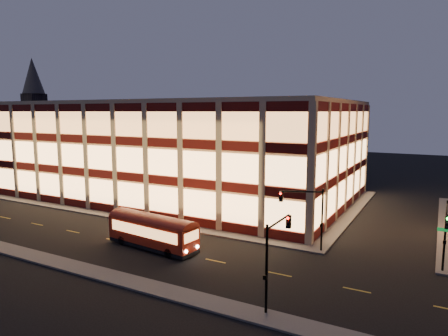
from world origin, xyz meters
The scene contains 12 objects.
ground centered at (0.00, 0.00, 0.00)m, with size 200.00×200.00×0.00m, color black.
sidewalk_office_south centered at (-3.00, 1.00, 0.07)m, with size 54.00×2.00×0.15m, color #514F4C.
sidewalk_office_east centered at (23.00, 17.00, 0.07)m, with size 2.00×30.00×0.15m, color #514F4C.
sidewalk_tower_west centered at (34.00, 17.00, 0.07)m, with size 2.00×30.00×0.15m, color #514F4C.
sidewalk_near centered at (0.00, -13.00, 0.07)m, with size 100.00×2.00×0.15m, color #514F4C.
office_building centered at (-2.91, 16.91, 7.25)m, with size 50.45×30.45×14.50m.
church_tower centered at (-70.00, 40.00, 9.00)m, with size 5.00×5.00×18.00m, color #2D2621.
church_spire centered at (-70.00, 40.00, 23.00)m, with size 6.00×6.00×10.00m, color #4C473F.
traffic_signal_far centered at (22.21, 0.24, 4.11)m, with size 3.79×1.87×6.00m.
traffic_signal_right centered at (33.50, -0.62, 4.10)m, with size 1.20×4.37×6.00m.
traffic_signal_near centered at (23.50, -11.03, 4.13)m, with size 0.32×4.45×6.00m.
trolley_bus centered at (8.98, -5.92, 1.82)m, with size 9.91×3.48×3.28m.
Camera 1 is at (32.75, -35.05, 13.03)m, focal length 32.00 mm.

